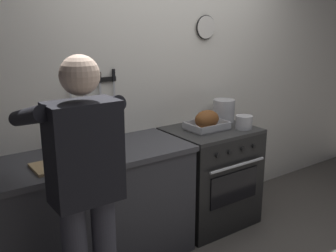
# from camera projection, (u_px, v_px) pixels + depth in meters

# --- Properties ---
(wall_back) EXTENTS (6.00, 0.13, 2.60)m
(wall_back) POSITION_uv_depth(u_px,v_px,m) (167.00, 81.00, 3.47)
(wall_back) COLOR white
(wall_back) RESTS_ON ground
(counter_block) EXTENTS (2.03, 0.65, 0.90)m
(counter_block) POSITION_uv_depth(u_px,v_px,m) (59.00, 220.00, 2.74)
(counter_block) COLOR #38383D
(counter_block) RESTS_ON ground
(stove) EXTENTS (0.76, 0.67, 0.90)m
(stove) POSITION_uv_depth(u_px,v_px,m) (210.00, 176.00, 3.53)
(stove) COLOR black
(stove) RESTS_ON ground
(person_cook) EXTENTS (0.51, 0.63, 1.66)m
(person_cook) POSITION_uv_depth(u_px,v_px,m) (85.00, 184.00, 2.13)
(person_cook) COLOR #383842
(person_cook) RESTS_ON ground
(roasting_pan) EXTENTS (0.35, 0.26, 0.17)m
(roasting_pan) POSITION_uv_depth(u_px,v_px,m) (207.00, 121.00, 3.37)
(roasting_pan) COLOR #B7B7BC
(roasting_pan) RESTS_ON stove
(stock_pot) EXTENTS (0.20, 0.20, 0.21)m
(stock_pot) POSITION_uv_depth(u_px,v_px,m) (224.00, 110.00, 3.64)
(stock_pot) COLOR #B7B7BC
(stock_pot) RESTS_ON stove
(saucepan) EXTENTS (0.15, 0.15, 0.12)m
(saucepan) POSITION_uv_depth(u_px,v_px,m) (244.00, 122.00, 3.40)
(saucepan) COLOR #B7B7BC
(saucepan) RESTS_ON stove
(cutting_board) EXTENTS (0.36, 0.24, 0.02)m
(cutting_board) POSITION_uv_depth(u_px,v_px,m) (61.00, 165.00, 2.53)
(cutting_board) COLOR tan
(cutting_board) RESTS_ON counter_block
(bottle_olive_oil) EXTENTS (0.07, 0.07, 0.31)m
(bottle_olive_oil) POSITION_uv_depth(u_px,v_px,m) (93.00, 127.00, 2.97)
(bottle_olive_oil) COLOR #385623
(bottle_olive_oil) RESTS_ON counter_block
(bottle_wine_red) EXTENTS (0.07, 0.07, 0.31)m
(bottle_wine_red) POSITION_uv_depth(u_px,v_px,m) (83.00, 133.00, 2.82)
(bottle_wine_red) COLOR #47141E
(bottle_wine_red) RESTS_ON counter_block
(bottle_vinegar) EXTENTS (0.06, 0.06, 0.22)m
(bottle_vinegar) POSITION_uv_depth(u_px,v_px,m) (66.00, 140.00, 2.77)
(bottle_vinegar) COLOR #997F4C
(bottle_vinegar) RESTS_ON counter_block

